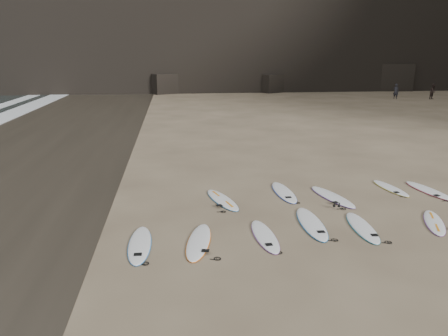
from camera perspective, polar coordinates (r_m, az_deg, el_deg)
The scene contains 15 objects.
ground at distance 14.19m, azimuth 13.54°, elevation -7.28°, with size 240.00×240.00×0.00m, color #897559.
wet_sand at distance 24.32m, azimuth -26.37°, elevation 0.92°, with size 12.00×200.00×0.01m, color #383026.
surfboard_0 at distance 12.62m, azimuth -3.32°, elevation -9.52°, with size 0.61×2.56×0.09m, color white.
surfboard_1 at distance 13.02m, azimuth 5.35°, elevation -8.79°, with size 0.58×2.43×0.09m, color white.
surfboard_2 at distance 14.10m, azimuth 11.36°, elevation -7.07°, with size 0.67×2.79×0.10m, color white.
surfboard_3 at distance 14.21m, azimuth 17.61°, elevation -7.35°, with size 0.60×2.51×0.09m, color white.
surfboard_4 at distance 15.44m, azimuth 25.77°, elevation -6.39°, with size 0.54×2.24×0.08m, color white.
surfboard_5 at distance 15.94m, azimuth -0.21°, elevation -4.15°, with size 0.61×2.56×0.09m, color white.
surfboard_6 at distance 16.93m, azimuth 7.83°, elevation -3.12°, with size 0.63×2.63×0.09m, color white.
surfboard_7 at distance 16.76m, azimuth 13.96°, elevation -3.63°, with size 0.65×2.69×0.10m, color white.
surfboard_8 at distance 18.50m, azimuth 20.91°, elevation -2.44°, with size 0.54×2.25×0.08m, color white.
surfboard_9 at distance 18.75m, azimuth 25.15°, elevation -2.65°, with size 0.61×2.55×0.09m, color white.
surfboard_11 at distance 12.65m, azimuth -10.95°, elevation -9.73°, with size 0.61×2.55×0.09m, color white.
person_a at distance 53.49m, azimuth 21.54°, elevation 9.29°, with size 0.63×0.41×1.72m, color #232228.
person_b at distance 54.93m, azimuth 25.66°, elevation 8.99°, with size 0.83×0.65×1.71m, color black.
Camera 1 is at (-4.78, -12.26, 5.30)m, focal length 35.00 mm.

